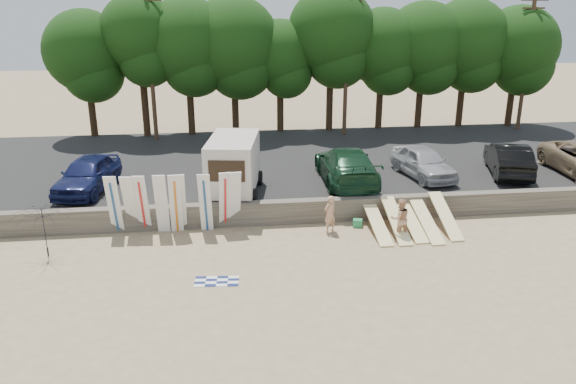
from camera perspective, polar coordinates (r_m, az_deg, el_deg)
name	(u,v)px	position (r m, az deg, el deg)	size (l,w,h in m)	color
ground	(383,248)	(22.01, 9.64, -5.61)	(120.00, 120.00, 0.00)	tan
seawall	(364,208)	(24.48, 7.74, -1.65)	(44.00, 0.50, 1.00)	#6B6356
parking_lot	(330,164)	(31.45, 4.31, 2.90)	(44.00, 14.50, 0.70)	#282828
treeline	(317,43)	(37.25, 2.94, 14.89)	(33.18, 6.04, 9.19)	#382616
utility_poles	(346,60)	(36.20, 5.96, 13.18)	(25.80, 0.26, 9.00)	#473321
box_trailer	(233,163)	(25.20, -5.58, 2.98)	(2.83, 4.31, 2.57)	beige
car_0	(87,174)	(27.15, -19.71, 1.71)	(1.89, 4.71, 1.60)	#141B48
car_1	(346,165)	(26.91, 5.94, 2.71)	(2.39, 5.87, 1.70)	#143720
car_2	(423,162)	(28.46, 13.57, 2.96)	(1.77, 4.39, 1.50)	#A6A7AC
car_3	(508,159)	(30.19, 21.48, 3.17)	(1.69, 4.84, 1.59)	black
surfboard_upright_0	(114,205)	(23.43, -17.25, -1.28)	(0.50, 0.06, 2.60)	white
surfboard_upright_1	(130,204)	(23.38, -15.72, -1.22)	(0.50, 0.06, 2.60)	white
surfboard_upright_2	(142,204)	(23.25, -14.60, -1.20)	(0.50, 0.06, 2.60)	white
surfboard_upright_3	(162,204)	(23.06, -12.72, -1.20)	(0.50, 0.06, 2.60)	white
surfboard_upright_4	(176,204)	(22.98, -11.33, -1.17)	(0.50, 0.06, 2.60)	white
surfboard_upright_5	(180,203)	(23.06, -10.96, -1.10)	(0.50, 0.06, 2.60)	white
surfboard_upright_6	(205,203)	(22.86, -8.39, -1.10)	(0.50, 0.06, 2.60)	white
surfboard_upright_7	(225,200)	(23.05, -6.41, -0.86)	(0.50, 0.06, 2.60)	white
surfboard_upright_8	(235,200)	(23.09, -5.45, -0.80)	(0.50, 0.06, 2.60)	white
surfboard_low_0	(377,223)	(23.19, 9.07, -3.17)	(0.56, 3.00, 0.07)	#FBE89E
surfboard_low_1	(396,220)	(23.28, 10.93, -2.83)	(0.56, 3.00, 0.07)	#FBE89E
surfboard_low_2	(411,221)	(23.70, 12.40, -2.85)	(0.56, 3.00, 0.07)	#FBE89E
surfboard_low_3	(427,221)	(23.68, 13.92, -2.90)	(0.56, 3.00, 0.07)	#FBE89E
surfboard_low_4	(445,216)	(24.15, 15.70, -2.32)	(0.56, 3.00, 0.07)	#FBE89E
beachgoer_a	(330,214)	(22.90, 4.27, -2.24)	(0.57, 0.37, 1.57)	tan
beachgoer_b	(400,219)	(22.70, 11.32, -2.67)	(0.80, 0.63, 1.65)	tan
cooler	(358,223)	(23.76, 7.08, -3.15)	(0.38, 0.30, 0.32)	#299657
gear_bag	(379,224)	(23.94, 9.21, -3.21)	(0.30, 0.25, 0.22)	#C84517
beach_towel	(217,281)	(19.42, -7.25, -8.99)	(1.50, 1.50, 0.00)	white
beach_umbrella	(44,232)	(22.48, -23.58, -3.70)	(2.17, 2.22, 1.99)	black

